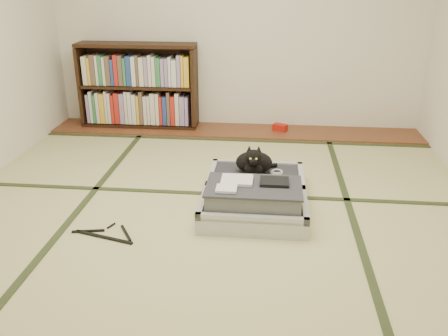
# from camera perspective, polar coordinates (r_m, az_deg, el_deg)

# --- Properties ---
(floor) EXTENTS (4.50, 4.50, 0.00)m
(floor) POSITION_cam_1_polar(r_m,az_deg,el_deg) (3.40, -1.44, -6.12)
(floor) COLOR #CAC487
(floor) RESTS_ON ground
(wood_strip) EXTENTS (4.00, 0.50, 0.02)m
(wood_strip) POSITION_cam_1_polar(r_m,az_deg,el_deg) (5.23, 1.29, 4.51)
(wood_strip) COLOR brown
(wood_strip) RESTS_ON ground
(red_item) EXTENTS (0.17, 0.14, 0.07)m
(red_item) POSITION_cam_1_polar(r_m,az_deg,el_deg) (5.24, 6.75, 4.88)
(red_item) COLOR #AA180D
(red_item) RESTS_ON wood_strip
(room_shell) EXTENTS (4.50, 4.50, 4.50)m
(room_shell) POSITION_cam_1_polar(r_m,az_deg,el_deg) (2.99, -1.73, 19.27)
(room_shell) COLOR white
(room_shell) RESTS_ON ground
(tatami_borders) EXTENTS (4.00, 4.50, 0.01)m
(tatami_borders) POSITION_cam_1_polar(r_m,az_deg,el_deg) (3.84, -0.52, -2.54)
(tatami_borders) COLOR #2D381E
(tatami_borders) RESTS_ON ground
(bookcase) EXTENTS (1.29, 0.29, 0.92)m
(bookcase) POSITION_cam_1_polar(r_m,az_deg,el_deg) (5.37, -10.25, 9.52)
(bookcase) COLOR black
(bookcase) RESTS_ON wood_strip
(suitcase) EXTENTS (0.75, 1.00, 0.30)m
(suitcase) POSITION_cam_1_polar(r_m,az_deg,el_deg) (3.52, 3.68, -3.21)
(suitcase) COLOR silver
(suitcase) RESTS_ON floor
(cat) EXTENTS (0.33, 0.34, 0.27)m
(cat) POSITION_cam_1_polar(r_m,az_deg,el_deg) (3.73, 3.64, 0.67)
(cat) COLOR black
(cat) RESTS_ON suitcase
(cable_coil) EXTENTS (0.10, 0.10, 0.03)m
(cable_coil) POSITION_cam_1_polar(r_m,az_deg,el_deg) (3.80, 6.36, -0.49)
(cable_coil) COLOR white
(cable_coil) RESTS_ON suitcase
(hanger) EXTENTS (0.45, 0.26, 0.01)m
(hanger) POSITION_cam_1_polar(r_m,az_deg,el_deg) (3.30, -14.06, -7.75)
(hanger) COLOR black
(hanger) RESTS_ON floor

